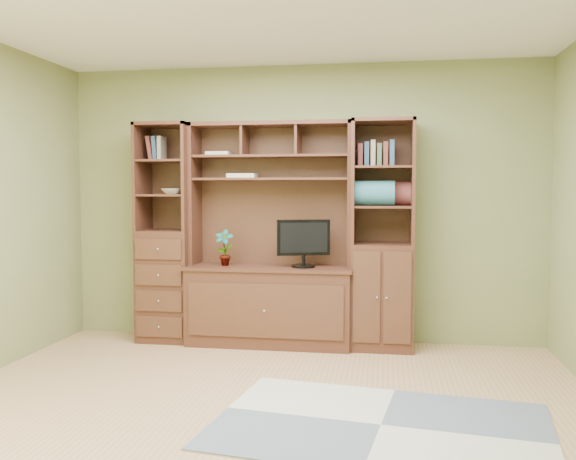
% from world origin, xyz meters
% --- Properties ---
extents(room, '(4.60, 4.10, 2.64)m').
position_xyz_m(room, '(0.00, 0.00, 1.30)').
color(room, tan).
rests_on(room, ground).
extents(center_hutch, '(1.54, 0.53, 2.05)m').
position_xyz_m(center_hutch, '(-0.26, 1.73, 1.02)').
color(center_hutch, '#432217').
rests_on(center_hutch, ground).
extents(left_tower, '(0.50, 0.45, 2.05)m').
position_xyz_m(left_tower, '(-1.26, 1.77, 1.02)').
color(left_tower, '#432217').
rests_on(left_tower, ground).
extents(right_tower, '(0.55, 0.45, 2.05)m').
position_xyz_m(right_tower, '(0.77, 1.77, 1.02)').
color(right_tower, '#432217').
rests_on(right_tower, ground).
extents(rug, '(2.16, 1.59, 0.01)m').
position_xyz_m(rug, '(0.78, -0.10, 0.01)').
color(rug, gray).
rests_on(rug, ground).
extents(monitor, '(0.53, 0.36, 0.59)m').
position_xyz_m(monitor, '(0.06, 1.70, 1.03)').
color(monitor, black).
rests_on(monitor, center_hutch).
extents(orchid, '(0.18, 0.12, 0.34)m').
position_xyz_m(orchid, '(-0.68, 1.70, 0.90)').
color(orchid, '#9B5434').
rests_on(orchid, center_hutch).
extents(magazines, '(0.26, 0.19, 0.04)m').
position_xyz_m(magazines, '(-0.53, 1.82, 1.56)').
color(magazines, beige).
rests_on(magazines, center_hutch).
extents(bowl, '(0.21, 0.21, 0.05)m').
position_xyz_m(bowl, '(-1.19, 1.77, 1.42)').
color(bowl, white).
rests_on(bowl, left_tower).
extents(blanket_teal, '(0.38, 0.22, 0.22)m').
position_xyz_m(blanket_teal, '(0.68, 1.73, 1.40)').
color(blanket_teal, '#2A6570').
rests_on(blanket_teal, right_tower).
extents(blanket_red, '(0.39, 0.21, 0.21)m').
position_xyz_m(blanket_red, '(0.82, 1.85, 1.40)').
color(blanket_red, brown).
rests_on(blanket_red, right_tower).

